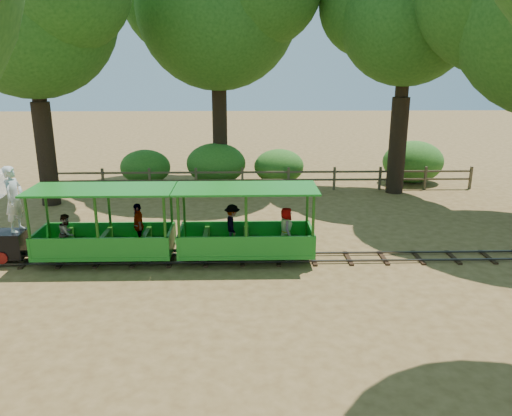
{
  "coord_description": "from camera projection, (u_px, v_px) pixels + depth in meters",
  "views": [
    {
      "loc": [
        -0.96,
        -13.07,
        5.36
      ],
      "look_at": [
        -0.6,
        0.5,
        1.39
      ],
      "focal_mm": 35.0,
      "sensor_mm": 36.0,
      "label": 1
    }
  ],
  "objects": [
    {
      "name": "shrub_west",
      "position": [
        145.0,
        167.0,
        22.63
      ],
      "size": [
        2.27,
        1.75,
        1.57
      ],
      "primitive_type": "ellipsoid",
      "color": "#2D6B1E",
      "rests_on": "ground"
    },
    {
      "name": "shrub_mid_w",
      "position": [
        216.0,
        164.0,
        22.67
      ],
      "size": [
        2.69,
        2.07,
        1.86
      ],
      "primitive_type": "ellipsoid",
      "color": "#2D6B1E",
      "rests_on": "ground"
    },
    {
      "name": "oak_ne",
      "position": [
        407.0,
        9.0,
        19.41
      ],
      "size": [
        6.72,
        5.91,
        9.78
      ],
      "color": "#2D2116",
      "rests_on": "ground"
    },
    {
      "name": "track",
      "position": [
        278.0,
        258.0,
        14.05
      ],
      "size": [
        22.0,
        1.0,
        0.1
      ],
      "color": "#3F3D3A",
      "rests_on": "ground"
    },
    {
      "name": "carriage_rear",
      "position": [
        248.0,
        232.0,
        13.85
      ],
      "size": [
        3.87,
        1.58,
        2.01
      ],
      "color": "#1B7D20",
      "rests_on": "track"
    },
    {
      "name": "shrub_mid_e",
      "position": [
        279.0,
        166.0,
        22.78
      ],
      "size": [
        2.27,
        1.75,
        1.57
      ],
      "primitive_type": "ellipsoid",
      "color": "#2D6B1E",
      "rests_on": "ground"
    },
    {
      "name": "oak_nw",
      "position": [
        28.0,
        1.0,
        17.6
      ],
      "size": [
        7.74,
        6.81,
        10.23
      ],
      "color": "#2D2116",
      "rests_on": "ground"
    },
    {
      "name": "carriage_front",
      "position": [
        105.0,
        234.0,
        13.71
      ],
      "size": [
        3.87,
        1.58,
        2.01
      ],
      "color": "#1B7D20",
      "rests_on": "track"
    },
    {
      "name": "shrub_east",
      "position": [
        413.0,
        162.0,
        22.89
      ],
      "size": [
        2.79,
        2.14,
        1.93
      ],
      "primitive_type": "ellipsoid",
      "color": "#2D6B1E",
      "rests_on": "ground"
    },
    {
      "name": "ground",
      "position": [
        278.0,
        260.0,
        14.07
      ],
      "size": [
        90.0,
        90.0,
        0.0
      ],
      "primitive_type": "plane",
      "color": "#A37C46",
      "rests_on": "ground"
    },
    {
      "name": "fence",
      "position": [
        265.0,
        177.0,
        21.58
      ],
      "size": [
        18.1,
        0.1,
        1.0
      ],
      "color": "brown",
      "rests_on": "ground"
    }
  ]
}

